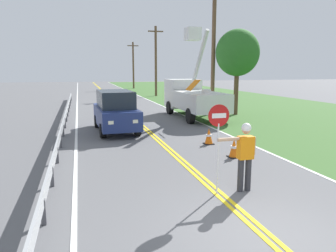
% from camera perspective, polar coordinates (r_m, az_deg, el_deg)
% --- Properties ---
extents(ground_plane, '(160.00, 160.00, 0.00)m').
position_cam_1_polar(ground_plane, '(6.78, 17.42, -18.44)').
color(ground_plane, '#5B5B5E').
extents(grass_verge_right, '(16.00, 110.00, 0.01)m').
position_cam_1_polar(grass_verge_right, '(29.26, 15.36, 3.53)').
color(grass_verge_right, '#3D662D').
rests_on(grass_verge_right, ground).
extents(centerline_yellow_left, '(0.11, 110.00, 0.01)m').
position_cam_1_polar(centerline_yellow_left, '(25.35, -8.00, 2.83)').
color(centerline_yellow_left, yellow).
rests_on(centerline_yellow_left, ground).
extents(centerline_yellow_right, '(0.11, 110.00, 0.01)m').
position_cam_1_polar(centerline_yellow_right, '(25.38, -7.60, 2.84)').
color(centerline_yellow_right, yellow).
rests_on(centerline_yellow_right, ground).
extents(edge_line_right, '(0.12, 110.00, 0.01)m').
position_cam_1_polar(edge_line_right, '(26.09, 0.06, 3.13)').
color(edge_line_right, silver).
rests_on(edge_line_right, ground).
extents(edge_line_left, '(0.12, 110.00, 0.01)m').
position_cam_1_polar(edge_line_left, '(25.14, -15.96, 2.47)').
color(edge_line_left, silver).
rests_on(edge_line_left, ground).
extents(flagger_worker, '(1.09, 0.25, 1.83)m').
position_cam_1_polar(flagger_worker, '(8.57, 13.58, -4.64)').
color(flagger_worker, '#2D2D33').
rests_on(flagger_worker, ground).
extents(stop_sign_paddle, '(0.56, 0.04, 2.33)m').
position_cam_1_polar(stop_sign_paddle, '(8.08, 9.00, -0.55)').
color(stop_sign_paddle, silver).
rests_on(stop_sign_paddle, ground).
extents(utility_bucket_truck, '(2.67, 6.83, 5.83)m').
position_cam_1_polar(utility_bucket_truck, '(21.52, 4.30, 5.41)').
color(utility_bucket_truck, silver).
rests_on(utility_bucket_truck, ground).
extents(oncoming_suv_nearest, '(2.05, 4.67, 2.10)m').
position_cam_1_polar(oncoming_suv_nearest, '(16.64, -9.36, 2.65)').
color(oncoming_suv_nearest, navy).
rests_on(oncoming_suv_nearest, ground).
extents(utility_pole_near, '(1.80, 0.28, 8.99)m').
position_cam_1_polar(utility_pole_near, '(23.16, 8.13, 13.73)').
color(utility_pole_near, brown).
rests_on(utility_pole_near, ground).
extents(utility_pole_mid, '(1.80, 0.28, 8.12)m').
position_cam_1_polar(utility_pole_mid, '(38.57, -2.19, 11.70)').
color(utility_pole_mid, brown).
rests_on(utility_pole_mid, ground).
extents(utility_pole_far, '(1.80, 0.28, 7.54)m').
position_cam_1_polar(utility_pole_far, '(53.82, -6.22, 10.89)').
color(utility_pole_far, brown).
rests_on(utility_pole_far, ground).
extents(traffic_cone_lead, '(0.40, 0.40, 0.70)m').
position_cam_1_polar(traffic_cone_lead, '(11.93, 11.70, -3.92)').
color(traffic_cone_lead, orange).
rests_on(traffic_cone_lead, ground).
extents(traffic_cone_mid, '(0.40, 0.40, 0.70)m').
position_cam_1_polar(traffic_cone_mid, '(13.83, 7.31, -1.85)').
color(traffic_cone_mid, orange).
rests_on(traffic_cone_mid, ground).
extents(guardrail_left_shoulder, '(0.10, 32.00, 0.71)m').
position_cam_1_polar(guardrail_left_shoulder, '(19.42, -17.86, 1.75)').
color(guardrail_left_shoulder, '#9EA0A3').
rests_on(guardrail_left_shoulder, ground).
extents(roadside_tree_verge, '(3.00, 3.00, 5.90)m').
position_cam_1_polar(roadside_tree_verge, '(23.05, 12.31, 12.60)').
color(roadside_tree_verge, brown).
rests_on(roadside_tree_verge, ground).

